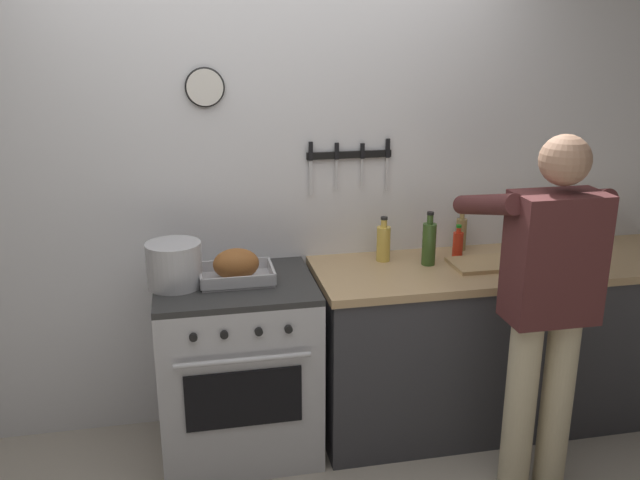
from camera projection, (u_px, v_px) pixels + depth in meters
The scene contains 11 objects.
wall_back at pixel (268, 182), 3.52m from camera, with size 6.00×0.13×2.60m.
counter_block at pixel (502, 341), 3.67m from camera, with size 2.03×0.65×0.90m.
stove at pixel (238, 367), 3.39m from camera, with size 0.76×0.67×0.90m.
person_cook at pixel (547, 297), 2.94m from camera, with size 0.51×0.63×1.66m.
roasting_pan at pixel (236, 267), 3.25m from camera, with size 0.35×0.26×0.16m.
stock_pot at pixel (174, 265), 3.18m from camera, with size 0.26×0.26×0.21m.
cutting_board at pixel (486, 264), 3.48m from camera, with size 0.36×0.24×0.02m, color tan.
bottle_cooking_oil at pixel (383, 243), 3.53m from camera, with size 0.07×0.07×0.24m.
bottle_hot_sauce at pixel (458, 243), 3.61m from camera, with size 0.05×0.05×0.17m.
bottle_vinegar at pixel (461, 233), 3.70m from camera, with size 0.06×0.06×0.23m.
bottle_olive_oil at pixel (429, 243), 3.46m from camera, with size 0.07×0.07×0.28m.
Camera 1 is at (-0.43, -2.08, 2.07)m, focal length 38.29 mm.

